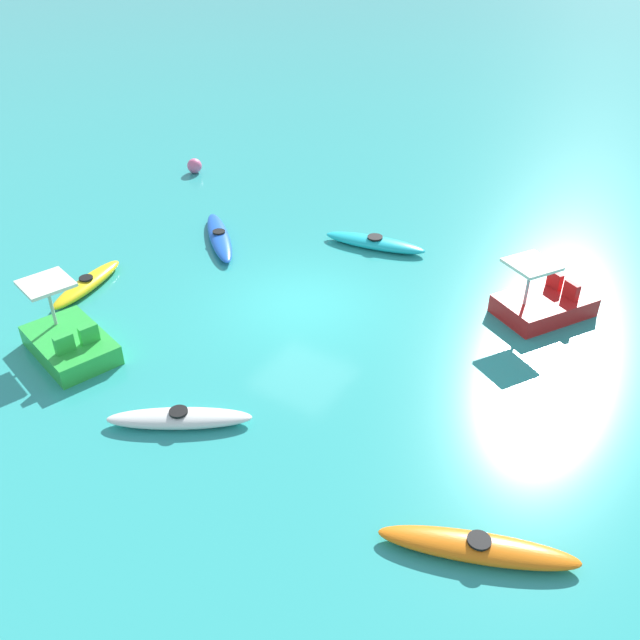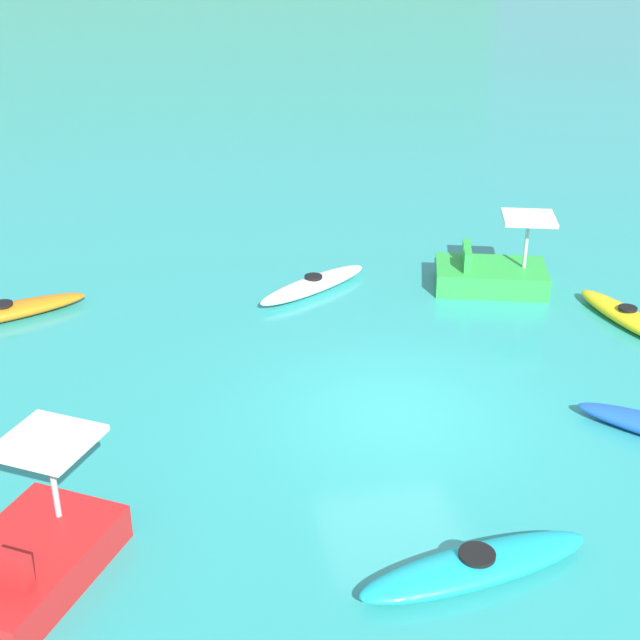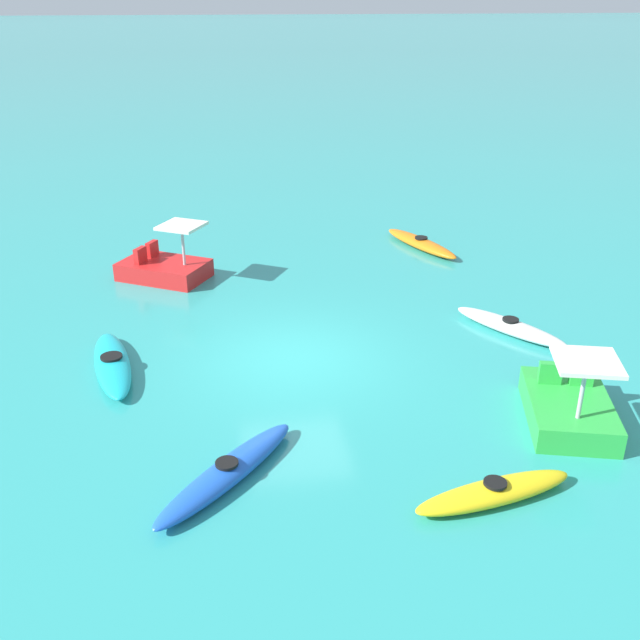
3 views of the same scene
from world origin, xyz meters
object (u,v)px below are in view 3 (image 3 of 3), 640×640
Objects in this scene: kayak_blue at (227,472)px; kayak_white at (510,327)px; kayak_orange at (421,243)px; pedal_boat_red at (165,267)px; pedal_boat_green at (569,406)px; kayak_cyan at (112,364)px; kayak_yellow at (494,492)px.

kayak_white is at bearing 123.38° from kayak_blue.
kayak_orange is 1.20× the size of pedal_boat_red.
pedal_boat_red is at bearing -139.57° from pedal_boat_green.
pedal_boat_green reaches higher than kayak_cyan.
kayak_blue and kayak_yellow have the same top height.
kayak_orange and kayak_white have the same top height.
kayak_white and kayak_yellow have the same top height.
pedal_boat_red reaches higher than kayak_yellow.
pedal_boat_red is at bearing -153.90° from kayak_yellow.
kayak_orange is 6.48m from kayak_white.
kayak_orange is at bearing 178.26° from pedal_boat_green.
kayak_white is 1.02× the size of pedal_boat_red.
kayak_yellow is (12.39, -2.62, 0.00)m from kayak_orange.
pedal_boat_green is (-0.72, 6.50, 0.17)m from kayak_blue.
kayak_blue is 4.84m from kayak_cyan.
kayak_white is at bearing 1.89° from kayak_orange.
kayak_blue and kayak_white have the same top height.
kayak_white is 3.95m from pedal_boat_green.
kayak_blue and kayak_orange have the same top height.
pedal_boat_red reaches higher than kayak_white.
kayak_cyan is at bearing -87.94° from kayak_white.
kayak_cyan is 1.19× the size of pedal_boat_green.
kayak_blue is at bearing 7.14° from pedal_boat_red.
kayak_orange is 1.25× the size of pedal_boat_green.
kayak_yellow is at bearing -11.96° from kayak_orange.
kayak_white is (6.48, 0.21, 0.00)m from kayak_orange.
kayak_cyan is 8.51m from kayak_yellow.
kayak_white is 0.88× the size of kayak_cyan.
kayak_orange is 10.39m from pedal_boat_green.
kayak_blue is 8.42m from kayak_white.
pedal_boat_green reaches higher than kayak_blue.
kayak_blue is 4.38m from kayak_yellow.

